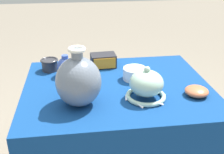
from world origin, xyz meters
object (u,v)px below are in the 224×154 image
vase_dome_bell (146,86)px  cup_wide_charcoal (50,64)px  jar_round_cobalt (66,67)px  bowl_shallow_terracotta (197,91)px  mosaic_tile_box (103,60)px  pot_squat_porcelain (135,74)px  vase_tall_bulbous (78,81)px

vase_dome_bell → cup_wide_charcoal: vase_dome_bell is taller
jar_round_cobalt → cup_wide_charcoal: (-0.10, 0.09, -0.02)m
jar_round_cobalt → bowl_shallow_terracotta: jar_round_cobalt is taller
mosaic_tile_box → pot_squat_porcelain: (0.16, -0.21, -0.01)m
vase_tall_bulbous → mosaic_tile_box: 0.48m
vase_dome_bell → bowl_shallow_terracotta: size_ratio=1.77×
jar_round_cobalt → pot_squat_porcelain: jar_round_cobalt is taller
mosaic_tile_box → cup_wide_charcoal: 0.33m
bowl_shallow_terracotta → cup_wide_charcoal: cup_wide_charcoal is taller
pot_squat_porcelain → bowl_shallow_terracotta: bearing=-40.3°
bowl_shallow_terracotta → cup_wide_charcoal: 0.86m
mosaic_tile_box → jar_round_cobalt: size_ratio=1.25×
mosaic_tile_box → pot_squat_porcelain: bearing=-56.7°
vase_dome_bell → mosaic_tile_box: (-0.17, 0.43, -0.03)m
vase_tall_bulbous → cup_wide_charcoal: bearing=111.3°
vase_tall_bulbous → mosaic_tile_box: bearing=70.1°
jar_round_cobalt → pot_squat_porcelain: 0.40m
vase_tall_bulbous → mosaic_tile_box: vase_tall_bulbous is taller
vase_tall_bulbous → bowl_shallow_terracotta: size_ratio=2.39×
vase_tall_bulbous → cup_wide_charcoal: size_ratio=2.69×
jar_round_cobalt → cup_wide_charcoal: 0.14m
vase_dome_bell → mosaic_tile_box: vase_dome_bell is taller
jar_round_cobalt → cup_wide_charcoal: jar_round_cobalt is taller
vase_tall_bulbous → jar_round_cobalt: 0.35m
mosaic_tile_box → jar_round_cobalt: bearing=-157.5°
bowl_shallow_terracotta → pot_squat_porcelain: size_ratio=0.90×
pot_squat_porcelain → cup_wide_charcoal: size_ratio=1.24×
jar_round_cobalt → bowl_shallow_terracotta: (0.65, -0.32, -0.03)m
vase_dome_bell → jar_round_cobalt: 0.51m
vase_tall_bulbous → vase_dome_bell: vase_tall_bulbous is taller
vase_tall_bulbous → bowl_shallow_terracotta: (0.59, 0.01, -0.10)m
pot_squat_porcelain → vase_tall_bulbous: bearing=-143.1°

